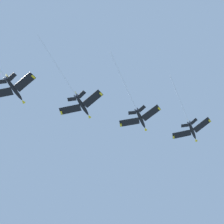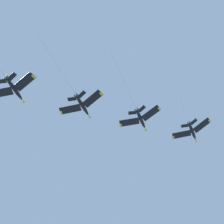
{
  "view_description": "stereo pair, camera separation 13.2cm",
  "coord_description": "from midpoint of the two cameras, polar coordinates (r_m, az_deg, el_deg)",
  "views": [
    {
      "loc": [
        -27.39,
        -30.88,
        1.77
      ],
      "look_at": [
        -22.58,
        4.84,
        148.27
      ],
      "focal_mm": 55.06,
      "sensor_mm": 36.0,
      "label": 1
    },
    {
      "loc": [
        -27.52,
        -30.86,
        1.77
      ],
      "look_at": [
        -22.58,
        4.84,
        148.27
      ],
      "focal_mm": 55.06,
      "sensor_mm": 36.0,
      "label": 2
    }
  ],
  "objects": [
    {
      "name": "jet_lead",
      "position": [
        167.0,
        12.75,
        -1.88
      ],
      "size": [
        26.44,
        33.1,
        17.28
      ],
      "color": "black"
    },
    {
      "name": "jet_second",
      "position": [
        151.83,
        3.97,
        0.75
      ],
      "size": [
        26.83,
        35.78,
        18.64
      ],
      "color": "black"
    },
    {
      "name": "jet_third",
      "position": [
        143.17,
        -5.89,
        2.61
      ],
      "size": [
        26.92,
        34.06,
        19.07
      ],
      "color": "black"
    },
    {
      "name": "jet_fourth",
      "position": [
        140.1,
        -17.46,
        5.82
      ],
      "size": [
        26.12,
        33.59,
        17.12
      ],
      "color": "black"
    }
  ]
}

